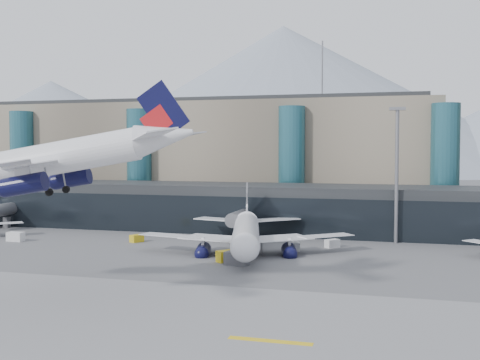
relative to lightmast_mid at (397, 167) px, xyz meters
name	(u,v)px	position (x,y,z in m)	size (l,w,h in m)	color
ground	(141,291)	(-30.00, -48.00, -14.42)	(900.00, 900.00, 0.00)	#515154
runway_strip	(78,324)	(-30.00, -63.00, -14.40)	(400.00, 40.00, 0.04)	slate
runway_markings	(78,324)	(-30.00, -63.00, -14.37)	(128.00, 1.00, 0.02)	gold
concourse	(255,208)	(-30.02, 9.73, -9.45)	(170.00, 27.00, 10.00)	black
terminal_main	(197,157)	(-55.00, 42.00, 1.03)	(130.00, 30.00, 31.00)	gray
teal_towers	(213,164)	(-44.99, 26.01, -0.41)	(116.40, 19.40, 46.00)	#255B69
mountain_ridge	(386,110)	(-14.03, 332.00, 31.33)	(910.00, 400.00, 110.00)	gray
lightmast_mid	(397,167)	(0.00, 0.00, 0.00)	(3.00, 1.20, 25.60)	slate
hero_jet	(70,149)	(-37.08, -52.51, 3.43)	(34.50, 34.41, 11.19)	white
jet_parked_mid	(246,224)	(-24.92, -16.19, -9.66)	(37.88, 39.21, 12.59)	white
veh_a	(16,237)	(-70.65, -17.46, -13.54)	(3.12, 1.76, 1.76)	silver
veh_b	(137,238)	(-47.70, -12.12, -13.71)	(2.44, 1.50, 1.41)	gold
veh_c	(237,259)	(-23.03, -28.77, -13.41)	(3.64, 1.92, 2.02)	#48484D
veh_d	(332,243)	(-10.95, -8.43, -13.68)	(2.59, 1.39, 1.48)	silver
veh_g	(296,247)	(-16.69, -13.48, -13.71)	(2.44, 1.42, 1.42)	silver
veh_h	(227,256)	(-25.27, -26.53, -13.53)	(3.23, 1.70, 1.79)	gold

